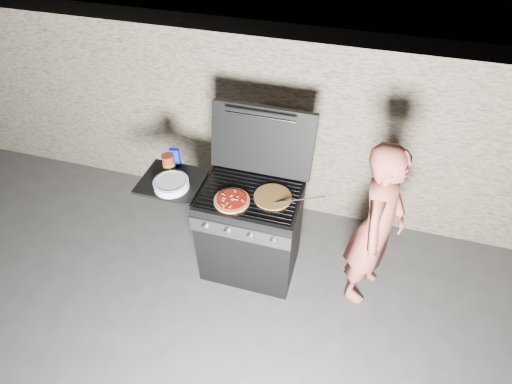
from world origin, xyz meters
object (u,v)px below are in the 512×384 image
(gas_grill, at_px, (223,227))
(pizza_topped, at_px, (232,200))
(sauce_jar, at_px, (169,163))
(person, at_px, (376,228))

(gas_grill, distance_m, pizza_topped, 0.50)
(pizza_topped, height_order, sauce_jar, sauce_jar)
(pizza_topped, distance_m, sauce_jar, 0.67)
(pizza_topped, bearing_deg, gas_grill, 140.85)
(gas_grill, height_order, person, person)
(sauce_jar, bearing_deg, person, -1.86)
(person, bearing_deg, gas_grill, 107.97)
(sauce_jar, height_order, person, person)
(gas_grill, bearing_deg, person, 2.67)
(gas_grill, distance_m, sauce_jar, 0.72)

